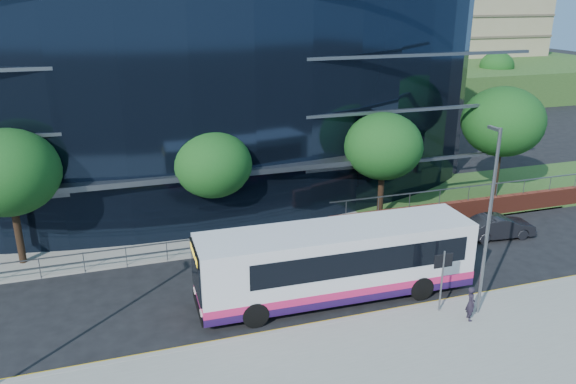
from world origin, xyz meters
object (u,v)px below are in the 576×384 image
object	(u,v)px
tree_far_d	(503,122)
parked_car	(499,227)
tree_far_b	(213,164)
tree_dist_f	(497,66)
tree_far_c	(383,146)
pedestrian	(471,303)
tree_dist_e	(393,70)
city_bus	(339,261)
street_sign	(443,268)
tree_far_a	(8,173)
streetlight_east	(489,218)

from	to	relation	value
tree_far_d	parked_car	distance (m)	8.25
tree_far_b	tree_dist_f	bearing A→B (deg)	37.08
tree_far_c	tree_dist_f	world-z (taller)	tree_far_c
tree_far_c	pedestrian	xyz separation A→B (m)	(-1.68, -11.58, -3.63)
tree_dist_e	city_bus	distance (m)	45.34
city_bus	parked_car	bearing A→B (deg)	17.65
street_sign	tree_dist_f	world-z (taller)	tree_dist_f
tree_far_a	tree_dist_f	world-z (taller)	tree_far_a
pedestrian	tree_far_c	bearing A→B (deg)	6.98
tree_far_a	city_bus	distance (m)	16.33
street_sign	tree_dist_e	xyz separation A→B (m)	(19.50, 41.59, 2.39)
tree_far_b	streetlight_east	world-z (taller)	streetlight_east
tree_far_d	tree_far_c	bearing A→B (deg)	-173.66
tree_far_d	streetlight_east	size ratio (longest dim) A/B	0.93
tree_dist_f	parked_car	distance (m)	47.02
streetlight_east	city_bus	distance (m)	6.58
tree_dist_e	tree_dist_f	bearing A→B (deg)	7.13
tree_far_a	tree_dist_e	bearing A→B (deg)	39.96
street_sign	tree_far_d	distance (m)	16.61
tree_dist_f	streetlight_east	xyz separation A→B (m)	(-34.00, -44.17, 0.23)
street_sign	tree_far_b	xyz separation A→B (m)	(-7.50, 11.09, 2.06)
tree_far_a	tree_dist_f	distance (m)	62.44
tree_dist_e	pedestrian	world-z (taller)	tree_dist_e
street_sign	tree_dist_f	size ratio (longest dim) A/B	0.46
tree_dist_f	city_bus	xyz separation A→B (m)	(-39.07, -40.94, -2.43)
tree_far_a	streetlight_east	xyz separation A→B (m)	(19.00, -11.17, -0.42)
tree_far_d	tree_dist_e	xyz separation A→B (m)	(8.00, 30.00, -0.65)
tree_far_c	tree_dist_f	distance (m)	46.67
tree_dist_f	tree_far_a	bearing A→B (deg)	-148.09
street_sign	streetlight_east	size ratio (longest dim) A/B	0.35
tree_far_d	tree_dist_f	bearing A→B (deg)	53.13
tree_far_d	parked_car	size ratio (longest dim) A/B	1.87
tree_far_b	tree_far_c	bearing A→B (deg)	-2.86
tree_far_c	tree_dist_e	bearing A→B (deg)	61.26
street_sign	tree_dist_e	size ratio (longest dim) A/B	0.43
street_sign	pedestrian	distance (m)	1.79
tree_dist_e	tree_far_d	bearing A→B (deg)	-104.93
street_sign	tree_far_d	world-z (taller)	tree_far_d
tree_dist_e	pedestrian	bearing A→B (deg)	-113.69
tree_far_d	parked_car	xyz separation A→B (m)	(-3.96, -5.64, -4.53)
streetlight_east	pedestrian	distance (m)	3.63
street_sign	tree_far_b	size ratio (longest dim) A/B	0.46
tree_dist_e	streetlight_east	world-z (taller)	streetlight_east
tree_far_c	pedestrian	bearing A→B (deg)	-98.27
parked_car	tree_far_b	bearing A→B (deg)	76.25
city_bus	tree_dist_e	bearing A→B (deg)	60.48
tree_far_b	tree_far_c	size ratio (longest dim) A/B	0.93
street_sign	pedestrian	bearing A→B (deg)	-50.72
tree_far_a	parked_car	bearing A→B (deg)	-10.49
tree_far_c	tree_far_d	xyz separation A→B (m)	(9.00, 1.00, 0.65)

